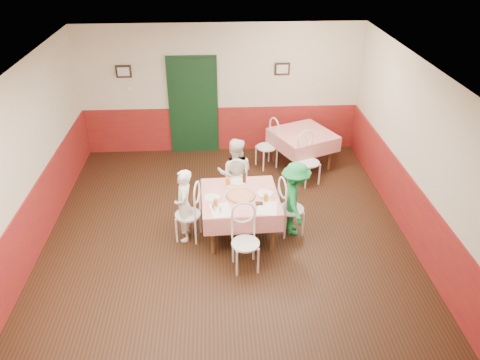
{
  "coord_description": "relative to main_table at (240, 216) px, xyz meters",
  "views": [
    {
      "loc": [
        -0.14,
        -6.15,
        4.7
      ],
      "look_at": [
        0.23,
        0.2,
        1.05
      ],
      "focal_mm": 35.0,
      "sensor_mm": 36.0,
      "label": 1
    }
  ],
  "objects": [
    {
      "name": "floor",
      "position": [
        -0.23,
        -0.2,
        -0.38
      ],
      "size": [
        7.0,
        7.0,
        0.0
      ],
      "primitive_type": "plane",
      "color": "black",
      "rests_on": "ground"
    },
    {
      "name": "ceiling",
      "position": [
        -0.23,
        -0.2,
        2.42
      ],
      "size": [
        7.0,
        7.0,
        0.0
      ],
      "primitive_type": "plane",
      "color": "white",
      "rests_on": "back_wall"
    },
    {
      "name": "back_wall",
      "position": [
        -0.23,
        3.3,
        1.02
      ],
      "size": [
        6.0,
        0.1,
        2.8
      ],
      "primitive_type": "cube",
      "color": "beige",
      "rests_on": "ground"
    },
    {
      "name": "left_wall",
      "position": [
        -3.23,
        -0.2,
        1.02
      ],
      "size": [
        0.1,
        7.0,
        2.8
      ],
      "primitive_type": "cube",
      "color": "beige",
      "rests_on": "ground"
    },
    {
      "name": "right_wall",
      "position": [
        2.77,
        -0.2,
        1.02
      ],
      "size": [
        0.1,
        7.0,
        2.8
      ],
      "primitive_type": "cube",
      "color": "beige",
      "rests_on": "ground"
    },
    {
      "name": "wainscot_back",
      "position": [
        -0.23,
        3.28,
        0.12
      ],
      "size": [
        6.0,
        0.03,
        1.0
      ],
      "primitive_type": "cube",
      "color": "maroon",
      "rests_on": "ground"
    },
    {
      "name": "wainscot_left",
      "position": [
        -3.21,
        -0.2,
        0.12
      ],
      "size": [
        0.03,
        7.0,
        1.0
      ],
      "primitive_type": "cube",
      "color": "maroon",
      "rests_on": "ground"
    },
    {
      "name": "wainscot_right",
      "position": [
        2.76,
        -0.2,
        0.12
      ],
      "size": [
        0.03,
        7.0,
        1.0
      ],
      "primitive_type": "cube",
      "color": "maroon",
      "rests_on": "ground"
    },
    {
      "name": "door",
      "position": [
        -0.83,
        3.25,
        0.68
      ],
      "size": [
        0.96,
        0.06,
        2.1
      ],
      "primitive_type": "cube",
      "color": "black",
      "rests_on": "ground"
    },
    {
      "name": "picture_left",
      "position": [
        -2.23,
        3.25,
        1.48
      ],
      "size": [
        0.32,
        0.03,
        0.26
      ],
      "primitive_type": "cube",
      "color": "black",
      "rests_on": "back_wall"
    },
    {
      "name": "picture_right",
      "position": [
        1.07,
        3.25,
        1.48
      ],
      "size": [
        0.32,
        0.03,
        0.26
      ],
      "primitive_type": "cube",
      "color": "black",
      "rests_on": "back_wall"
    },
    {
      "name": "thermostat",
      "position": [
        -2.13,
        3.25,
        1.12
      ],
      "size": [
        0.1,
        0.03,
        0.1
      ],
      "primitive_type": "cube",
      "color": "white",
      "rests_on": "back_wall"
    },
    {
      "name": "main_table",
      "position": [
        0.0,
        0.0,
        0.0
      ],
      "size": [
        1.27,
        1.27,
        0.77
      ],
      "primitive_type": "cube",
      "rotation": [
        0.0,
        0.0,
        0.04
      ],
      "color": "red",
      "rests_on": "ground"
    },
    {
      "name": "second_table",
      "position": [
        1.44,
        2.4,
        0.0
      ],
      "size": [
        1.48,
        1.48,
        0.77
      ],
      "primitive_type": "cube",
      "rotation": [
        0.0,
        0.0,
        0.42
      ],
      "color": "red",
      "rests_on": "ground"
    },
    {
      "name": "chair_left",
      "position": [
        -0.85,
        -0.03,
        0.08
      ],
      "size": [
        0.5,
        0.5,
        0.9
      ],
      "primitive_type": null,
      "rotation": [
        0.0,
        0.0,
        -1.79
      ],
      "color": "white",
      "rests_on": "ground"
    },
    {
      "name": "chair_right",
      "position": [
        0.85,
        0.03,
        0.08
      ],
      "size": [
        0.5,
        0.5,
        0.9
      ],
      "primitive_type": null,
      "rotation": [
        0.0,
        0.0,
        1.78
      ],
      "color": "white",
      "rests_on": "ground"
    },
    {
      "name": "chair_far",
      "position": [
        -0.03,
        0.85,
        0.08
      ],
      "size": [
        0.45,
        0.45,
        0.9
      ],
      "primitive_type": null,
      "rotation": [
        0.0,
        0.0,
        3.23
      ],
      "color": "white",
      "rests_on": "ground"
    },
    {
      "name": "chair_near",
      "position": [
        0.03,
        -0.85,
        0.08
      ],
      "size": [
        0.47,
        0.47,
        0.9
      ],
      "primitive_type": null,
      "rotation": [
        0.0,
        0.0,
        0.14
      ],
      "color": "white",
      "rests_on": "ground"
    },
    {
      "name": "chair_second_a",
      "position": [
        0.69,
        2.4,
        0.08
      ],
      "size": [
        0.56,
        0.56,
        0.9
      ],
      "primitive_type": null,
      "rotation": [
        0.0,
        0.0,
        -1.15
      ],
      "color": "white",
      "rests_on": "ground"
    },
    {
      "name": "chair_second_b",
      "position": [
        1.44,
        1.65,
        0.08
      ],
      "size": [
        0.56,
        0.56,
        0.9
      ],
      "primitive_type": null,
      "rotation": [
        0.0,
        0.0,
        0.42
      ],
      "color": "white",
      "rests_on": "ground"
    },
    {
      "name": "pizza",
      "position": [
        0.01,
        -0.02,
        0.4
      ],
      "size": [
        0.47,
        0.47,
        0.03
      ],
      "primitive_type": "cylinder",
      "rotation": [
        0.0,
        0.0,
        0.04
      ],
      "color": "#B74723",
      "rests_on": "main_table"
    },
    {
      "name": "plate_left",
      "position": [
        -0.45,
        -0.04,
        0.39
      ],
      "size": [
        0.26,
        0.26,
        0.01
      ],
      "primitive_type": "cylinder",
      "rotation": [
        0.0,
        0.0,
        0.04
      ],
      "color": "white",
      "rests_on": "main_table"
    },
    {
      "name": "plate_right",
      "position": [
        0.4,
        0.04,
        0.39
      ],
      "size": [
        0.26,
        0.26,
        0.01
      ],
      "primitive_type": "cylinder",
      "rotation": [
        0.0,
        0.0,
        0.04
      ],
      "color": "white",
      "rests_on": "main_table"
    },
    {
      "name": "plate_far",
      "position": [
        -0.01,
        0.44,
        0.39
      ],
      "size": [
        0.26,
        0.26,
        0.01
      ],
      "primitive_type": "cylinder",
      "rotation": [
        0.0,
        0.0,
        0.04
      ],
      "color": "white",
      "rests_on": "main_table"
    },
    {
      "name": "glass_a",
      "position": [
        -0.39,
        -0.29,
        0.45
      ],
      "size": [
        0.07,
        0.07,
        0.13
      ],
      "primitive_type": "cylinder",
      "rotation": [
        0.0,
        0.0,
        0.04
      ],
      "color": "#BF7219",
      "rests_on": "main_table"
    },
    {
      "name": "glass_b",
      "position": [
        0.39,
        -0.19,
        0.45
      ],
      "size": [
        0.07,
        0.07,
        0.12
      ],
      "primitive_type": "cylinder",
      "rotation": [
        0.0,
        0.0,
        0.04
      ],
      "color": "#BF7219",
      "rests_on": "main_table"
    },
    {
      "name": "glass_c",
      "position": [
        -0.18,
        0.38,
        0.45
      ],
      "size": [
        0.07,
        0.07,
        0.12
      ],
      "primitive_type": "cylinder",
      "rotation": [
        0.0,
        0.0,
        0.04
      ],
      "color": "#BF7219",
      "rests_on": "main_table"
    },
    {
      "name": "beer_bottle",
      "position": [
        0.09,
        0.41,
        0.49
      ],
      "size": [
        0.06,
        0.06,
        0.22
      ],
      "primitive_type": "cylinder",
      "rotation": [
        0.0,
        0.0,
        0.04
      ],
      "color": "#381C0A",
      "rests_on": "main_table"
    },
    {
      "name": "shaker_a",
      "position": [
        -0.41,
        -0.41,
        0.43
      ],
      "size": [
        0.04,
        0.04,
        0.09
      ],
      "primitive_type": "cylinder",
      "rotation": [
        0.0,
        0.0,
        0.04
      ],
      "color": "silver",
      "rests_on": "main_table"
    },
    {
      "name": "shaker_b",
      "position": [
        -0.32,
        -0.48,
        0.43
      ],
      "size": [
        0.04,
        0.04,
        0.09
      ],
      "primitive_type": "cylinder",
      "rotation": [
        0.0,
        0.0,
        0.04
      ],
      "color": "silver",
      "rests_on": "main_table"
    },
    {
      "name": "shaker_c",
      "position": [
        -0.43,
        -0.35,
        0.43
      ],
      "size": [
        0.04,
        0.04,
        0.09
      ],
      "primitive_type": "cylinder",
      "rotation": [
        0.0,
        0.0,
        0.04
      ],
      "color": "#B23319",
      "rests_on": "main_table"
    },
    {
      "name": "menu_left",
      "position": [
        -0.32,
        -0.4,
        0.39
      ],
      "size": [
        0.37,
        0.45,
        0.0
      ],
      "primitive_type": "cube",
      "rotation": [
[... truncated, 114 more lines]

